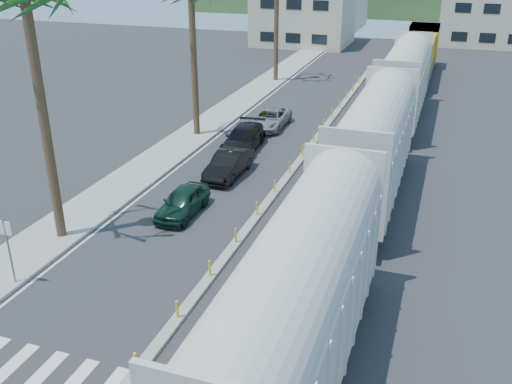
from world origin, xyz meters
TOP-DOWN VIEW (x-y plane):
  - ground at (0.00, 0.00)m, footprint 140.00×140.00m
  - sidewalk at (-8.50, 25.00)m, footprint 3.00×90.00m
  - rails at (5.00, 28.00)m, footprint 1.56×100.00m
  - median at (0.00, 19.96)m, footprint 0.45×60.00m
  - lane_markings at (-2.15, 25.00)m, footprint 9.42×90.00m
  - freight_train at (5.00, 20.78)m, footprint 3.00×60.94m
  - street_sign at (-7.30, 2.00)m, footprint 0.60×0.08m
  - buildings at (-6.41, 71.66)m, footprint 38.00×27.00m
  - car_lead at (-3.68, 10.12)m, footprint 1.67×4.09m
  - car_second at (-3.36, 15.66)m, footprint 1.74×4.59m
  - car_third at (-4.15, 20.32)m, footprint 2.95×5.55m
  - car_rear at (-3.95, 25.52)m, footprint 2.31×4.91m

SIDE VIEW (x-z plane):
  - ground at x=0.00m, z-range 0.00..0.00m
  - lane_markings at x=-2.15m, z-range 0.00..0.01m
  - rails at x=5.00m, z-range 0.00..0.06m
  - sidewalk at x=-8.50m, z-range 0.00..0.15m
  - median at x=0.00m, z-range -0.34..0.51m
  - car_rear at x=-3.95m, z-range 0.00..1.36m
  - car_lead at x=-3.68m, z-range 0.00..1.39m
  - car_second at x=-3.36m, z-range 0.00..1.50m
  - car_third at x=-4.15m, z-range 0.00..1.51m
  - street_sign at x=-7.30m, z-range 0.47..3.47m
  - freight_train at x=5.00m, z-range -0.02..5.83m
  - buildings at x=-6.41m, z-range -0.64..9.36m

